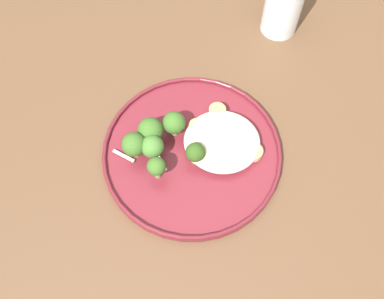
% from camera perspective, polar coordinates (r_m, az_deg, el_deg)
% --- Properties ---
extents(ground, '(6.00, 6.00, 0.00)m').
position_cam_1_polar(ground, '(1.40, 0.71, -15.50)').
color(ground, '#665B51').
extents(wooden_dining_table, '(1.40, 1.00, 0.74)m').
position_cam_1_polar(wooden_dining_table, '(0.77, 1.27, -6.04)').
color(wooden_dining_table, brown).
rests_on(wooden_dining_table, ground).
extents(dinner_plate, '(0.29, 0.29, 0.02)m').
position_cam_1_polar(dinner_plate, '(0.70, -0.00, -0.42)').
color(dinner_plate, maroon).
rests_on(dinner_plate, wooden_dining_table).
extents(noodle_bed, '(0.12, 0.11, 0.03)m').
position_cam_1_polar(noodle_bed, '(0.69, 3.97, 1.08)').
color(noodle_bed, beige).
rests_on(noodle_bed, dinner_plate).
extents(seared_scallop_tiny_bay, '(0.02, 0.02, 0.01)m').
position_cam_1_polar(seared_scallop_tiny_bay, '(0.70, 3.26, 1.95)').
color(seared_scallop_tiny_bay, beige).
rests_on(seared_scallop_tiny_bay, dinner_plate).
extents(seared_scallop_half_hidden, '(0.03, 0.03, 0.01)m').
position_cam_1_polar(seared_scallop_half_hidden, '(0.69, 8.08, -0.31)').
color(seared_scallop_half_hidden, '#E5C689').
rests_on(seared_scallop_half_hidden, dinner_plate).
extents(seared_scallop_on_noodles, '(0.03, 0.03, 0.02)m').
position_cam_1_polar(seared_scallop_on_noodles, '(0.72, 3.36, 5.05)').
color(seared_scallop_on_noodles, '#E5C689').
rests_on(seared_scallop_on_noodles, dinner_plate).
extents(seared_scallop_front_small, '(0.03, 0.03, 0.01)m').
position_cam_1_polar(seared_scallop_front_small, '(0.69, 4.32, 0.32)').
color(seared_scallop_front_small, beige).
rests_on(seared_scallop_front_small, dinner_plate).
extents(seared_scallop_center_golden, '(0.03, 0.03, 0.02)m').
position_cam_1_polar(seared_scallop_center_golden, '(0.71, 6.34, 2.47)').
color(seared_scallop_center_golden, '#DBB77A').
rests_on(seared_scallop_center_golden, dinner_plate).
extents(seared_scallop_right_edge, '(0.03, 0.03, 0.02)m').
position_cam_1_polar(seared_scallop_right_edge, '(0.70, 1.63, 1.27)').
color(seared_scallop_right_edge, '#E5C689').
rests_on(seared_scallop_right_edge, dinner_plate).
extents(seared_scallop_large_seared, '(0.02, 0.02, 0.02)m').
position_cam_1_polar(seared_scallop_large_seared, '(0.71, 0.56, 3.04)').
color(seared_scallop_large_seared, '#E5C689').
rests_on(seared_scallop_large_seared, dinner_plate).
extents(broccoli_floret_front_edge, '(0.04, 0.04, 0.05)m').
position_cam_1_polar(broccoli_floret_front_edge, '(0.69, -2.38, 3.51)').
color(broccoli_floret_front_edge, '#7A994C').
rests_on(broccoli_floret_front_edge, dinner_plate).
extents(broccoli_floret_tall_stalk, '(0.03, 0.03, 0.05)m').
position_cam_1_polar(broccoli_floret_tall_stalk, '(0.65, -4.70, -2.29)').
color(broccoli_floret_tall_stalk, '#7A994C').
rests_on(broccoli_floret_tall_stalk, dinner_plate).
extents(broccoli_floret_near_rim, '(0.04, 0.04, 0.05)m').
position_cam_1_polar(broccoli_floret_near_rim, '(0.67, -7.65, 0.63)').
color(broccoli_floret_near_rim, '#89A356').
rests_on(broccoli_floret_near_rim, dinner_plate).
extents(broccoli_floret_right_tilted, '(0.04, 0.04, 0.05)m').
position_cam_1_polar(broccoli_floret_right_tilted, '(0.67, -5.25, 0.34)').
color(broccoli_floret_right_tilted, '#89A356').
rests_on(broccoli_floret_right_tilted, dinner_plate).
extents(broccoli_floret_beside_noodles, '(0.04, 0.04, 0.05)m').
position_cam_1_polar(broccoli_floret_beside_noodles, '(0.69, -5.50, 2.54)').
color(broccoli_floret_beside_noodles, '#7A994C').
rests_on(broccoli_floret_beside_noodles, dinner_plate).
extents(broccoli_floret_small_sprig, '(0.03, 0.03, 0.05)m').
position_cam_1_polar(broccoli_floret_small_sprig, '(0.67, 0.46, -0.43)').
color(broccoli_floret_small_sprig, '#89A356').
rests_on(broccoli_floret_small_sprig, dinner_plate).
extents(onion_sliver_long_sliver, '(0.04, 0.02, 0.00)m').
position_cam_1_polar(onion_sliver_long_sliver, '(0.70, -9.00, -0.84)').
color(onion_sliver_long_sliver, silver).
rests_on(onion_sliver_long_sliver, dinner_plate).
extents(onion_sliver_pale_crescent, '(0.04, 0.05, 0.00)m').
position_cam_1_polar(onion_sliver_pale_crescent, '(0.69, -4.49, -0.86)').
color(onion_sliver_pale_crescent, silver).
rests_on(onion_sliver_pale_crescent, dinner_plate).
extents(water_glass, '(0.07, 0.07, 0.12)m').
position_cam_1_polar(water_glass, '(0.84, 11.92, 17.96)').
color(water_glass, silver).
rests_on(water_glass, wooden_dining_table).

